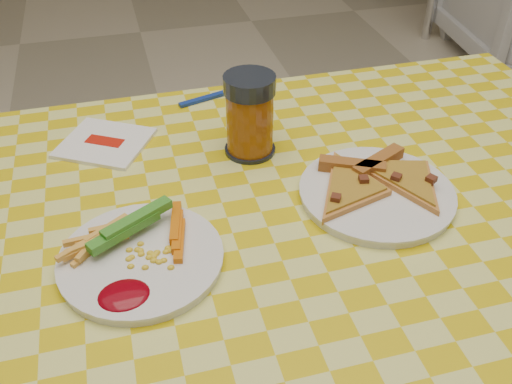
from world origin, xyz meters
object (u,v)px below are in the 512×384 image
at_px(table, 267,264).
at_px(drink_glass, 250,116).
at_px(plate_left, 141,260).
at_px(plate_right, 376,194).

height_order(table, drink_glass, drink_glass).
bearing_deg(plate_left, drink_glass, 47.39).
height_order(plate_left, plate_right, same).
bearing_deg(plate_right, drink_glass, 131.37).
bearing_deg(table, plate_right, 7.30).
distance_m(plate_left, drink_glass, 0.31).
relative_size(plate_right, drink_glass, 1.66).
bearing_deg(drink_glass, table, -97.21).
relative_size(plate_left, plate_right, 0.93).
bearing_deg(table, plate_left, -171.34).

